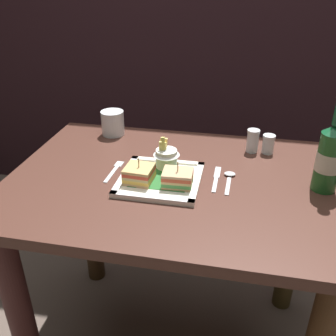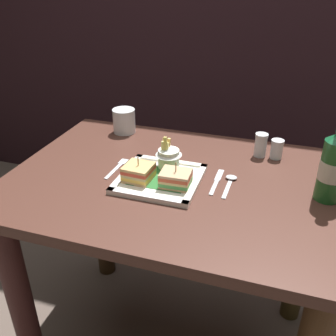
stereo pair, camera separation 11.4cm
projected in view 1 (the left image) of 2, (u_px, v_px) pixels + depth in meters
dining_table at (175, 223)px, 1.25m from camera, size 1.04×0.73×0.76m
square_plate at (160, 179)px, 1.14m from camera, size 0.24×0.24×0.02m
sandwich_half_left at (139, 174)px, 1.12m from camera, size 0.09×0.09×0.08m
sandwich_half_right at (178, 178)px, 1.10m from camera, size 0.09×0.08×0.08m
fries_cup at (166, 155)px, 1.19m from camera, size 0.08×0.08×0.11m
beer_bottle at (330, 157)px, 1.06m from camera, size 0.07×0.07×0.28m
water_glass at (113, 124)px, 1.45m from camera, size 0.09×0.09×0.09m
fork at (114, 170)px, 1.21m from camera, size 0.03×0.14×0.00m
knife at (216, 178)px, 1.16m from camera, size 0.02×0.16×0.00m
spoon at (229, 177)px, 1.16m from camera, size 0.03×0.13×0.01m
salt_shaker at (252, 142)px, 1.31m from camera, size 0.04×0.04×0.08m
pepper_shaker at (268, 145)px, 1.31m from camera, size 0.04×0.04×0.07m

